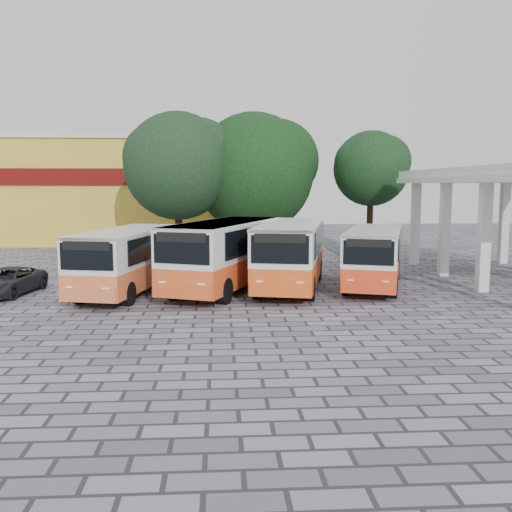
{
  "coord_description": "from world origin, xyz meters",
  "views": [
    {
      "loc": [
        -3.47,
        -21.85,
        4.59
      ],
      "look_at": [
        -1.9,
        2.88,
        1.5
      ],
      "focal_mm": 40.0,
      "sensor_mm": 36.0,
      "label": 1
    }
  ],
  "objects": [
    {
      "name": "bus_far_right",
      "position": [
        3.45,
        3.21,
        1.52
      ],
      "size": [
        4.43,
        7.78,
        2.63
      ],
      "rotation": [
        0.0,
        0.0,
        -0.33
      ],
      "color": "red",
      "rests_on": "ground"
    },
    {
      "name": "tree_middle",
      "position": [
        -1.13,
        15.84,
        5.64
      ],
      "size": [
        8.27,
        7.87,
        9.32
      ],
      "color": "#3E2A15",
      "rests_on": "ground"
    },
    {
      "name": "parked_car",
      "position": [
        -12.42,
        2.41,
        0.56
      ],
      "size": [
        2.51,
        4.31,
        1.13
      ],
      "primitive_type": "imported",
      "rotation": [
        0.0,
        0.0,
        -0.17
      ],
      "color": "black",
      "rests_on": "ground"
    },
    {
      "name": "bus_centre_left",
      "position": [
        -3.31,
        2.81,
        1.74
      ],
      "size": [
        5.49,
        8.94,
        3.01
      ],
      "rotation": [
        0.0,
        0.0,
        -0.39
      ],
      "color": "#DC501E",
      "rests_on": "ground"
    },
    {
      "name": "shophouse_block",
      "position": [
        -11.0,
        25.99,
        4.16
      ],
      "size": [
        20.4,
        10.4,
        8.3
      ],
      "color": "gold",
      "rests_on": "ground"
    },
    {
      "name": "ground",
      "position": [
        0.0,
        0.0,
        0.0
      ],
      "size": [
        90.0,
        90.0,
        0.0
      ],
      "primitive_type": "plane",
      "color": "#565563",
      "rests_on": "ground"
    },
    {
      "name": "tree_right",
      "position": [
        6.61,
        15.73,
        5.84
      ],
      "size": [
        5.23,
        4.98,
        8.17
      ],
      "color": "black",
      "rests_on": "ground"
    },
    {
      "name": "tree_left",
      "position": [
        -5.99,
        14.34,
        5.99
      ],
      "size": [
        7.06,
        6.72,
        9.13
      ],
      "color": "#332014",
      "rests_on": "ground"
    },
    {
      "name": "bus_centre_right",
      "position": [
        -0.34,
        3.07,
        1.7
      ],
      "size": [
        4.23,
        8.55,
        2.93
      ],
      "rotation": [
        0.0,
        0.0,
        -0.23
      ],
      "color": "#DE4F14",
      "rests_on": "ground"
    },
    {
      "name": "bus_far_left",
      "position": [
        -7.41,
        2.4,
        1.57
      ],
      "size": [
        3.92,
        7.93,
        2.72
      ],
      "rotation": [
        0.0,
        0.0,
        -0.23
      ],
      "color": "orange",
      "rests_on": "ground"
    }
  ]
}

